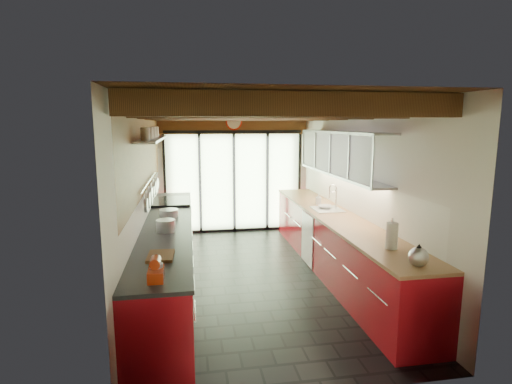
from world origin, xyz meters
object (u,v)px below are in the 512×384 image
at_px(kettle, 418,256).
at_px(bowl, 325,207).
at_px(soap_bottle, 318,199).
at_px(paper_towel, 392,236).
at_px(stand_mixer, 156,270).

xyz_separation_m(kettle, bowl, (0.00, 2.75, -0.07)).
relative_size(soap_bottle, bowl, 0.85).
relative_size(kettle, paper_towel, 0.74).
bearing_deg(stand_mixer, soap_bottle, 50.15).
distance_m(stand_mixer, bowl, 3.70).
bearing_deg(kettle, paper_towel, 90.00).
xyz_separation_m(paper_towel, bowl, (0.00, 2.21, -0.12)).
bearing_deg(soap_bottle, stand_mixer, -129.85).
height_order(stand_mixer, soap_bottle, stand_mixer).
bearing_deg(bowl, stand_mixer, -133.37).
relative_size(paper_towel, bowl, 1.59).
height_order(stand_mixer, paper_towel, paper_towel).
relative_size(stand_mixer, soap_bottle, 1.27).
distance_m(soap_bottle, bowl, 0.36).
bearing_deg(kettle, bowl, 90.00).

